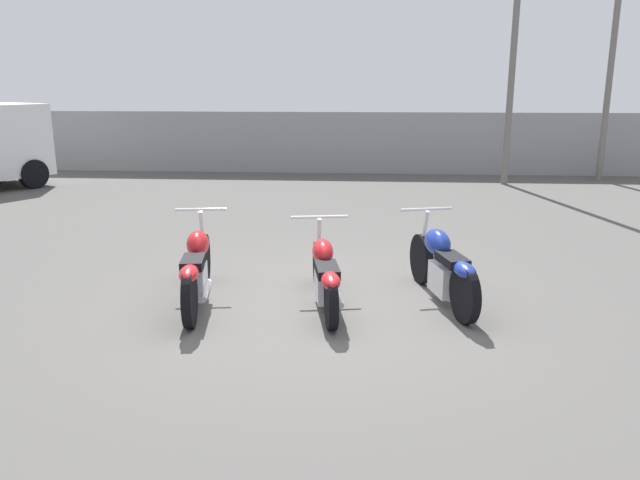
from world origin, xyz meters
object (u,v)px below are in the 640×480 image
object	(u,v)px
light_pole_left	(517,4)
motorcycle_slot_1	(325,274)
motorcycle_slot_2	(443,266)
motorcycle_slot_0	(197,269)

from	to	relation	value
light_pole_left	motorcycle_slot_1	size ratio (longest dim) A/B	3.66
motorcycle_slot_2	light_pole_left	bearing A→B (deg)	59.38
motorcycle_slot_0	motorcycle_slot_2	distance (m)	2.86
motorcycle_slot_1	motorcycle_slot_2	world-z (taller)	motorcycle_slot_2
motorcycle_slot_0	motorcycle_slot_1	distance (m)	1.48
light_pole_left	motorcycle_slot_0	distance (m)	11.39
motorcycle_slot_0	motorcycle_slot_2	size ratio (longest dim) A/B	1.07
motorcycle_slot_0	motorcycle_slot_2	bearing A→B (deg)	-3.11
light_pole_left	motorcycle_slot_1	distance (m)	10.76
light_pole_left	motorcycle_slot_0	world-z (taller)	light_pole_left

